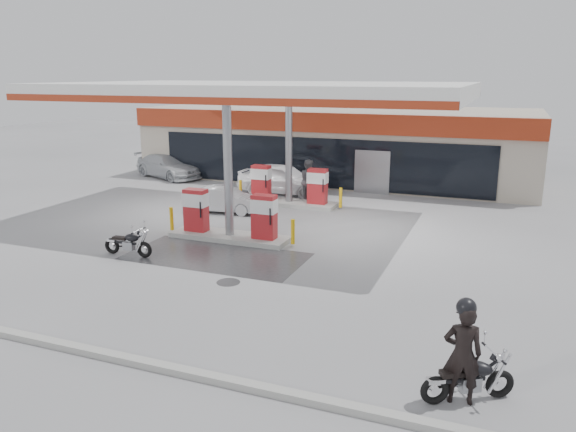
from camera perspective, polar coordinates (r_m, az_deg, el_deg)
name	(u,v)px	position (r m, az deg, el deg)	size (l,w,h in m)	color
ground	(203,255)	(19.27, -8.64, -3.90)	(90.00, 90.00, 0.00)	gray
wet_patch	(216,256)	(19.03, -7.33, -4.08)	(6.00, 3.00, 0.00)	#4C4C4F
drain_cover	(228,282)	(16.70, -6.08, -6.70)	(0.70, 0.70, 0.01)	#38383A
kerb	(47,342)	(14.09, -23.27, -11.67)	(28.00, 0.25, 0.15)	gray
store_building	(338,143)	(33.29, 5.13, 7.42)	(22.00, 8.22, 4.00)	#ABA08F
canopy	(261,91)	(22.78, -2.73, 12.54)	(16.00, 10.02, 5.51)	silver
pump_island_near	(229,220)	(20.74, -5.96, -0.45)	(5.14, 1.30, 1.78)	#9E9E99
pump_island_far	(289,190)	(26.07, 0.09, 2.68)	(5.14, 1.30, 1.78)	#9E9E99
main_motorcycle	(470,380)	(11.40, 17.98, -15.57)	(1.66, 1.09, 0.96)	black
biker_main	(462,354)	(11.05, 17.30, -13.27)	(0.71, 0.47, 1.95)	black
parked_motorcycle	(129,244)	(19.57, -15.88, -2.74)	(1.83, 0.70, 0.94)	black
sedan_white	(282,179)	(28.51, -0.58, 3.82)	(1.83, 4.56, 1.55)	white
attendant	(309,181)	(26.72, 2.13, 3.62)	(0.98, 0.77, 2.03)	#59595E
hatchback_silver	(224,200)	(24.85, -6.56, 1.67)	(1.21, 3.47, 1.14)	#A7ABAF
parked_car_left	(168,166)	(33.78, -12.08, 5.00)	(1.92, 4.73, 1.37)	#B4B8BD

